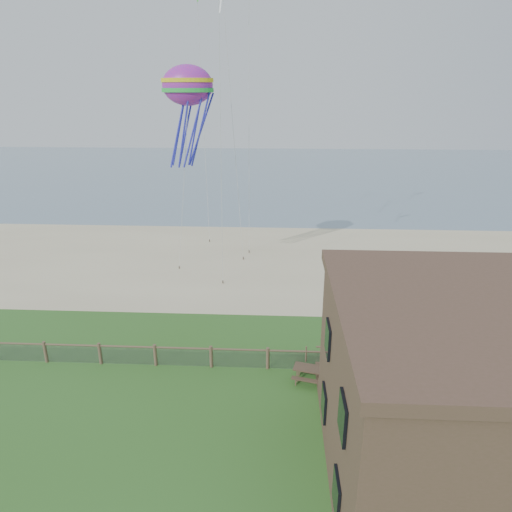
% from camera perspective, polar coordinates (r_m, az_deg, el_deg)
% --- Properties ---
extents(ground, '(160.00, 160.00, 0.00)m').
position_cam_1_polar(ground, '(20.54, -8.15, -22.91)').
color(ground, '#315F20').
rests_on(ground, ground).
extents(sand_beach, '(72.00, 20.00, 0.02)m').
position_cam_1_polar(sand_beach, '(39.38, -2.28, -0.57)').
color(sand_beach, '#BDAF89').
rests_on(sand_beach, ground).
extents(ocean, '(160.00, 68.00, 0.02)m').
position_cam_1_polar(ocean, '(81.93, 0.48, 10.42)').
color(ocean, slate).
rests_on(ocean, ground).
extents(chainlink_fence, '(36.20, 0.20, 1.25)m').
position_cam_1_polar(chainlink_fence, '(24.88, -5.62, -12.56)').
color(chainlink_fence, brown).
rests_on(chainlink_fence, ground).
extents(motel_deck, '(15.00, 2.00, 0.50)m').
position_cam_1_polar(motel_deck, '(25.82, 24.93, -14.04)').
color(motel_deck, '#4F3A2D').
rests_on(motel_deck, ground).
extents(picnic_table, '(2.22, 1.87, 0.81)m').
position_cam_1_polar(picnic_table, '(23.96, 7.09, -14.46)').
color(picnic_table, '#4F3A2D').
rests_on(picnic_table, ground).
extents(octopus_kite, '(4.15, 3.64, 7.11)m').
position_cam_1_polar(octopus_kite, '(32.16, -8.38, 17.11)').
color(octopus_kite, '#FF2874').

